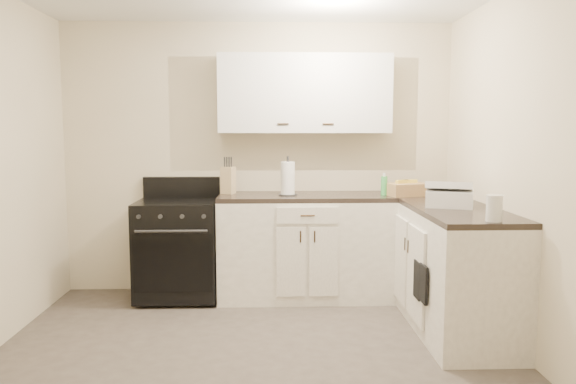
{
  "coord_description": "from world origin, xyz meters",
  "views": [
    {
      "loc": [
        0.1,
        -3.48,
        1.53
      ],
      "look_at": [
        0.25,
        0.85,
        1.04
      ],
      "focal_mm": 35.0,
      "sensor_mm": 36.0,
      "label": 1
    }
  ],
  "objects_px": {
    "stove": "(178,249)",
    "knife_block": "(228,180)",
    "wicker_basket": "(407,189)",
    "countertop_grill": "(450,198)",
    "paper_towel": "(288,179)"
  },
  "relations": [
    {
      "from": "stove",
      "to": "knife_block",
      "type": "relative_size",
      "value": 3.52
    },
    {
      "from": "wicker_basket",
      "to": "countertop_grill",
      "type": "xyz_separation_m",
      "value": [
        0.16,
        -0.69,
        0.01
      ]
    },
    {
      "from": "paper_towel",
      "to": "stove",
      "type": "bearing_deg",
      "value": 178.95
    },
    {
      "from": "paper_towel",
      "to": "countertop_grill",
      "type": "distance_m",
      "value": 1.43
    },
    {
      "from": "paper_towel",
      "to": "countertop_grill",
      "type": "relative_size",
      "value": 0.88
    },
    {
      "from": "paper_towel",
      "to": "countertop_grill",
      "type": "height_order",
      "value": "paper_towel"
    },
    {
      "from": "stove",
      "to": "knife_block",
      "type": "distance_m",
      "value": 0.76
    },
    {
      "from": "wicker_basket",
      "to": "stove",
      "type": "bearing_deg",
      "value": 177.5
    },
    {
      "from": "stove",
      "to": "wicker_basket",
      "type": "height_order",
      "value": "wicker_basket"
    },
    {
      "from": "paper_towel",
      "to": "wicker_basket",
      "type": "bearing_deg",
      "value": -3.86
    },
    {
      "from": "knife_block",
      "to": "paper_towel",
      "type": "bearing_deg",
      "value": 7.24
    },
    {
      "from": "countertop_grill",
      "to": "wicker_basket",
      "type": "bearing_deg",
      "value": 123.5
    },
    {
      "from": "knife_block",
      "to": "paper_towel",
      "type": "distance_m",
      "value": 0.56
    },
    {
      "from": "wicker_basket",
      "to": "paper_towel",
      "type": "bearing_deg",
      "value": 176.14
    },
    {
      "from": "paper_towel",
      "to": "wicker_basket",
      "type": "relative_size",
      "value": 0.9
    }
  ]
}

